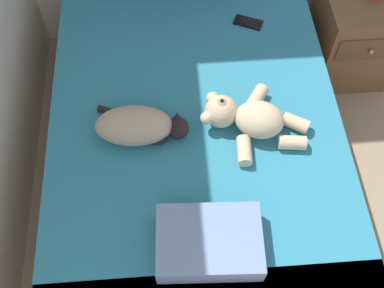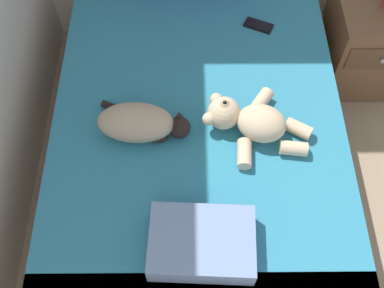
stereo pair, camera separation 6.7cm
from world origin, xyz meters
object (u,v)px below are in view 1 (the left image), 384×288
at_px(bed, 195,150).
at_px(throw_pillow, 209,242).
at_px(teddy_bear, 248,118).
at_px(nightstand, 353,35).
at_px(cat, 138,126).
at_px(cell_phone, 248,22).

relative_size(bed, throw_pillow, 5.16).
height_order(bed, teddy_bear, teddy_bear).
xyz_separation_m(throw_pillow, nightstand, (0.99, 1.32, -0.31)).
xyz_separation_m(cat, throw_pillow, (0.26, -0.54, -0.02)).
bearing_deg(teddy_bear, cat, -179.00).
bearing_deg(teddy_bear, nightstand, 44.94).
height_order(cat, nightstand, cat).
height_order(cell_phone, nightstand, nightstand).
relative_size(bed, cat, 4.97).
relative_size(throw_pillow, nightstand, 0.72).
distance_m(teddy_bear, throw_pillow, 0.59).
height_order(cat, teddy_bear, teddy_bear).
height_order(cat, cell_phone, cat).
bearing_deg(nightstand, throw_pillow, -127.02).
bearing_deg(teddy_bear, bed, 167.10).
distance_m(bed, cell_phone, 0.73).
relative_size(teddy_bear, nightstand, 0.90).
relative_size(cell_phone, throw_pillow, 0.41).
distance_m(teddy_bear, nightstand, 1.13).
bearing_deg(throw_pillow, nightstand, 52.98).
distance_m(bed, nightstand, 1.23).
bearing_deg(nightstand, bed, -144.36).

